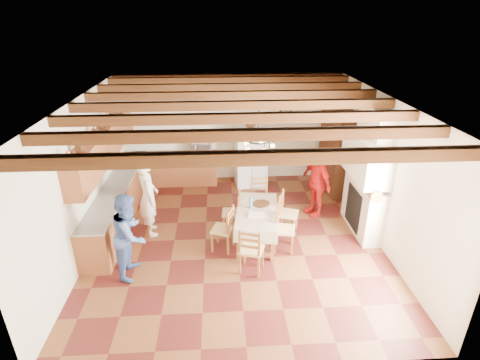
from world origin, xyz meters
The scene contains 31 objects.
floor centered at (0.00, 0.00, -0.01)m, with size 6.00×6.50×0.02m, color #4A1814.
ceiling centered at (0.00, 0.00, 3.01)m, with size 6.00×6.50×0.02m, color silver.
wall_back centered at (0.00, 3.26, 1.50)m, with size 6.00×0.02×3.00m, color beige.
wall_front centered at (0.00, -3.26, 1.50)m, with size 6.00×0.02×3.00m, color beige.
wall_left centered at (-3.01, 0.00, 1.50)m, with size 0.02×6.50×3.00m, color beige.
wall_right centered at (3.01, 0.00, 1.50)m, with size 0.02×6.50×3.00m, color beige.
ceiling_beams centered at (0.00, 0.00, 2.91)m, with size 6.00×6.30×0.16m, color #36170D, non-canonical shape.
lower_cabinets_left centered at (-2.70, 1.05, 0.43)m, with size 0.60×4.30×0.86m, color brown.
lower_cabinets_back centered at (-1.55, 2.95, 0.43)m, with size 2.30×0.60×0.86m, color brown.
countertop_left centered at (-2.70, 1.05, 0.88)m, with size 0.62×4.30×0.04m, color slate.
countertop_back centered at (-1.55, 2.95, 0.88)m, with size 2.34×0.62×0.04m, color slate.
backsplash_left centered at (-2.98, 1.05, 1.20)m, with size 0.03×4.30×0.60m, color white.
backsplash_back centered at (-1.55, 3.23, 1.20)m, with size 2.30×0.03×0.60m, color white.
upper_cabinets centered at (-2.83, 1.05, 1.85)m, with size 0.35×4.20×0.70m, color brown.
fireplace centered at (2.72, 0.20, 1.40)m, with size 0.56×1.60×2.80m, color beige, non-canonical shape.
wall_picture centered at (1.55, 3.23, 1.85)m, with size 0.34×0.03×0.42m, color #2F2216.
refrigerator centered at (0.55, 2.78, 0.83)m, with size 0.83×0.69×1.67m, color white.
hutch centered at (2.75, 2.24, 1.14)m, with size 0.53×1.26×2.29m, color #38170E, non-canonical shape.
dining_table centered at (0.43, -0.07, 0.63)m, with size 1.04×1.73×0.72m.
chandelier centered at (0.43, -0.07, 2.25)m, with size 0.47×0.47×0.03m, color black.
chair_left_near centered at (-0.30, -0.36, 0.48)m, with size 0.42×0.40×0.96m, color brown, non-canonical shape.
chair_left_far centered at (-0.09, 0.30, 0.48)m, with size 0.42×0.40×0.96m, color brown, non-canonical shape.
chair_right_near centered at (0.97, -0.45, 0.48)m, with size 0.42×0.40×0.96m, color brown, non-canonical shape.
chair_right_far centered at (1.15, 0.19, 0.48)m, with size 0.42×0.40×0.96m, color brown, non-canonical shape.
chair_end_near centered at (0.23, -1.10, 0.48)m, with size 0.42×0.40×0.96m, color brown, non-canonical shape.
chair_end_far centered at (0.60, 0.94, 0.48)m, with size 0.42×0.40×0.96m, color brown, non-canonical shape.
person_man centered at (-1.86, 0.37, 0.88)m, with size 0.65×0.42×1.77m, color white.
person_woman_blue centered at (-1.97, -1.01, 0.81)m, with size 0.79×0.62×1.63m, color #4461A4.
person_woman_red centered at (1.93, 0.97, 0.84)m, with size 0.99×0.41×1.69m, color red.
microwave centered at (-0.81, 2.95, 1.06)m, with size 0.56×0.38×0.31m, color silver.
fridge_vase centered at (0.52, 2.78, 1.82)m, with size 0.29×0.29×0.30m, color #38170E.
Camera 1 is at (-0.34, -6.86, 4.53)m, focal length 28.00 mm.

